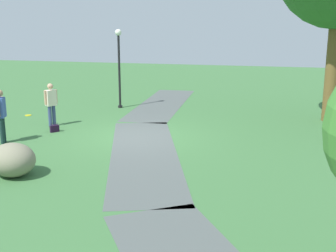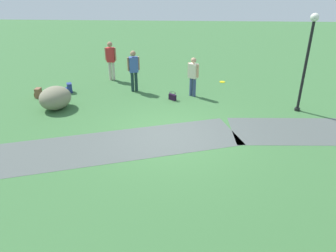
{
  "view_description": "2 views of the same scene",
  "coord_description": "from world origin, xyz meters",
  "px_view_note": "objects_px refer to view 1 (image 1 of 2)",
  "views": [
    {
      "loc": [
        13.93,
        4.37,
        3.96
      ],
      "look_at": [
        1.74,
        1.53,
        0.88
      ],
      "focal_mm": 47.19,
      "sensor_mm": 36.0,
      "label": 1
    },
    {
      "loc": [
        -0.36,
        9.19,
        4.87
      ],
      "look_at": [
        0.01,
        1.39,
        1.0
      ],
      "focal_mm": 34.77,
      "sensor_mm": 36.0,
      "label": 2
    }
  ],
  "objects_px": {
    "woman_with_handbag": "(51,102)",
    "frisbee_on_grass": "(28,115)",
    "lawn_boulder": "(13,160)",
    "passerby_on_path": "(1,112)",
    "handbag_on_grass": "(54,128)",
    "lamp_post": "(119,60)"
  },
  "relations": [
    {
      "from": "lawn_boulder",
      "to": "woman_with_handbag",
      "type": "xyz_separation_m",
      "value": [
        -5.16,
        -1.58,
        0.5
      ]
    },
    {
      "from": "woman_with_handbag",
      "to": "handbag_on_grass",
      "type": "relative_size",
      "value": 4.21
    },
    {
      "from": "lawn_boulder",
      "to": "passerby_on_path",
      "type": "distance_m",
      "value": 3.42
    },
    {
      "from": "frisbee_on_grass",
      "to": "passerby_on_path",
      "type": "bearing_deg",
      "value": 19.64
    },
    {
      "from": "lawn_boulder",
      "to": "frisbee_on_grass",
      "type": "bearing_deg",
      "value": -152.49
    },
    {
      "from": "handbag_on_grass",
      "to": "frisbee_on_grass",
      "type": "bearing_deg",
      "value": -133.62
    },
    {
      "from": "lawn_boulder",
      "to": "frisbee_on_grass",
      "type": "height_order",
      "value": "lawn_boulder"
    },
    {
      "from": "lawn_boulder",
      "to": "frisbee_on_grass",
      "type": "xyz_separation_m",
      "value": [
        -6.59,
        -3.43,
        -0.42
      ]
    },
    {
      "from": "woman_with_handbag",
      "to": "handbag_on_grass",
      "type": "distance_m",
      "value": 1.23
    },
    {
      "from": "woman_with_handbag",
      "to": "frisbee_on_grass",
      "type": "height_order",
      "value": "woman_with_handbag"
    },
    {
      "from": "lawn_boulder",
      "to": "woman_with_handbag",
      "type": "distance_m",
      "value": 5.42
    },
    {
      "from": "lawn_boulder",
      "to": "handbag_on_grass",
      "type": "bearing_deg",
      "value": -166.04
    },
    {
      "from": "woman_with_handbag",
      "to": "passerby_on_path",
      "type": "distance_m",
      "value": 2.52
    },
    {
      "from": "woman_with_handbag",
      "to": "handbag_on_grass",
      "type": "xyz_separation_m",
      "value": [
        0.81,
        0.5,
        -0.78
      ]
    },
    {
      "from": "lamp_post",
      "to": "lawn_boulder",
      "type": "xyz_separation_m",
      "value": [
        9.04,
        0.25,
        -1.72
      ]
    },
    {
      "from": "passerby_on_path",
      "to": "lamp_post",
      "type": "bearing_deg",
      "value": 164.27
    },
    {
      "from": "lamp_post",
      "to": "woman_with_handbag",
      "type": "distance_m",
      "value": 4.29
    },
    {
      "from": "lawn_boulder",
      "to": "lamp_post",
      "type": "bearing_deg",
      "value": -178.44
    },
    {
      "from": "lamp_post",
      "to": "handbag_on_grass",
      "type": "xyz_separation_m",
      "value": [
        4.69,
        -0.83,
        -2.01
      ]
    },
    {
      "from": "passerby_on_path",
      "to": "handbag_on_grass",
      "type": "xyz_separation_m",
      "value": [
        -1.66,
        0.96,
        -0.88
      ]
    },
    {
      "from": "lawn_boulder",
      "to": "woman_with_handbag",
      "type": "relative_size",
      "value": 0.98
    },
    {
      "from": "passerby_on_path",
      "to": "handbag_on_grass",
      "type": "relative_size",
      "value": 4.57
    }
  ]
}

